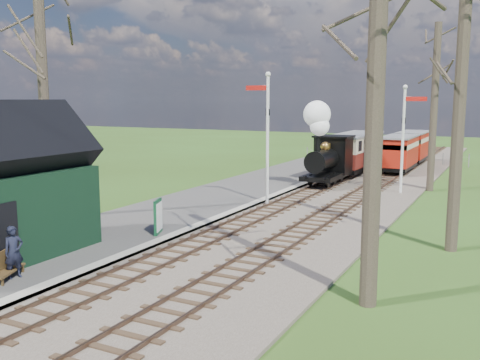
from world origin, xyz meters
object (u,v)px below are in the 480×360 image
(semaphore_near, at_px, (266,129))
(bench, at_px, (4,266))
(red_carriage_a, at_px, (399,153))
(red_carriage_b, at_px, (413,146))
(semaphore_far, at_px, (405,131))
(person, at_px, (14,252))
(sign_board, at_px, (158,217))
(locomotive, at_px, (326,149))
(coach, at_px, (355,150))

(semaphore_near, relative_size, bench, 4.64)
(red_carriage_a, distance_m, red_carriage_b, 5.50)
(semaphore_near, height_order, semaphore_far, semaphore_near)
(person, bearing_deg, bench, 150.65)
(red_carriage_a, xyz_separation_m, sign_board, (-4.34, -21.43, -0.59))
(person, bearing_deg, semaphore_near, 10.09)
(semaphore_near, bearing_deg, locomotive, 83.49)
(red_carriage_b, relative_size, bench, 3.56)
(coach, bearing_deg, person, -95.27)
(sign_board, xyz_separation_m, bench, (-0.81, -5.90, -0.27))
(red_carriage_a, bearing_deg, coach, -149.57)
(semaphore_near, distance_m, red_carriage_b, 20.14)
(coach, relative_size, red_carriage_b, 1.58)
(sign_board, bearing_deg, locomotive, 82.86)
(semaphore_far, distance_m, bench, 20.51)
(semaphore_near, height_order, red_carriage_a, semaphore_near)
(semaphore_far, relative_size, sign_board, 4.60)
(locomotive, height_order, red_carriage_b, locomotive)
(bench, bearing_deg, sign_board, 82.19)
(coach, bearing_deg, red_carriage_a, 30.43)
(semaphore_far, distance_m, red_carriage_b, 13.98)
(coach, distance_m, sign_board, 19.99)
(semaphore_near, xyz_separation_m, coach, (0.77, 12.71, -2.04))
(red_carriage_a, relative_size, sign_board, 3.84)
(red_carriage_b, distance_m, person, 33.03)
(locomotive, distance_m, red_carriage_a, 8.07)
(locomotive, bearing_deg, red_carriage_b, 78.72)
(locomotive, distance_m, red_carriage_b, 13.37)
(bench, xyz_separation_m, person, (0.19, 0.18, 0.37))
(semaphore_far, height_order, red_carriage_b, semaphore_far)
(coach, relative_size, bench, 5.63)
(sign_board, bearing_deg, semaphore_far, 65.12)
(sign_board, bearing_deg, red_carriage_b, 80.84)
(sign_board, height_order, bench, sign_board)
(semaphore_far, height_order, coach, semaphore_far)
(red_carriage_a, height_order, bench, red_carriage_a)
(red_carriage_a, relative_size, red_carriage_b, 1.00)
(semaphore_near, relative_size, sign_board, 5.00)
(sign_board, bearing_deg, semaphore_near, 82.28)
(semaphore_near, bearing_deg, bench, -97.76)
(semaphore_far, height_order, person, semaphore_far)
(locomotive, bearing_deg, semaphore_near, -96.51)
(bench, bearing_deg, person, 43.53)
(red_carriage_b, bearing_deg, semaphore_far, -82.64)
(red_carriage_b, height_order, sign_board, red_carriage_b)
(bench, bearing_deg, coach, 84.35)
(coach, bearing_deg, semaphore_far, -56.89)
(coach, xyz_separation_m, person, (-2.36, -25.62, -0.67))
(sign_board, bearing_deg, bench, -97.81)
(bench, bearing_deg, semaphore_near, 82.24)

